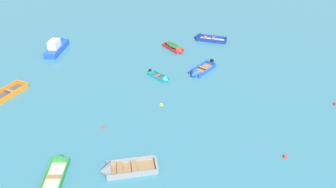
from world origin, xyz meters
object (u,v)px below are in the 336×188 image
motor_launch_blue_near_right (58,46)px  mooring_buoy_central (161,105)px  mooring_buoy_midfield (104,128)px  mooring_buoy_far_field (336,105)px  rowboat_blue_cluster_inner (198,72)px  rowboat_grey_far_left (117,170)px  rowboat_deep_blue_far_right (203,38)px  rowboat_turquoise_midfield_left (162,78)px  mooring_buoy_near_foreground (285,157)px  rowboat_green_distant_center (59,165)px  rowboat_red_back_row_left (175,48)px

motor_launch_blue_near_right → mooring_buoy_central: bearing=-28.8°
mooring_buoy_midfield → motor_launch_blue_near_right: bearing=132.1°
mooring_buoy_far_field → mooring_buoy_central: 16.91m
rowboat_blue_cluster_inner → rowboat_grey_far_left: (-3.43, -16.10, 0.01)m
rowboat_deep_blue_far_right → mooring_buoy_central: rowboat_deep_blue_far_right is taller
rowboat_turquoise_midfield_left → motor_launch_blue_near_right: size_ratio=0.52×
mooring_buoy_far_field → rowboat_deep_blue_far_right: bearing=139.9°
mooring_buoy_far_field → mooring_buoy_near_foreground: (-5.14, -8.65, 0.00)m
rowboat_turquoise_midfield_left → rowboat_blue_cluster_inner: bearing=31.9°
mooring_buoy_midfield → mooring_buoy_central: mooring_buoy_central is taller
rowboat_turquoise_midfield_left → mooring_buoy_central: (1.10, -4.73, -0.15)m
rowboat_grey_far_left → mooring_buoy_central: size_ratio=11.66×
rowboat_green_distant_center → rowboat_grey_far_left: bearing=7.2°
rowboat_blue_cluster_inner → mooring_buoy_central: rowboat_blue_cluster_inner is taller
motor_launch_blue_near_right → mooring_buoy_far_field: bearing=-8.3°
rowboat_blue_cluster_inner → rowboat_green_distant_center: bearing=-115.2°
rowboat_blue_cluster_inner → mooring_buoy_central: 7.36m
rowboat_red_back_row_left → rowboat_blue_cluster_inner: bearing=-54.8°
motor_launch_blue_near_right → mooring_buoy_near_foreground: motor_launch_blue_near_right is taller
mooring_buoy_midfield → mooring_buoy_near_foreground: bearing=-0.0°
rowboat_turquoise_midfield_left → rowboat_deep_blue_far_right: (2.65, 11.87, 0.06)m
motor_launch_blue_near_right → mooring_buoy_far_field: size_ratio=11.41×
rowboat_turquoise_midfield_left → rowboat_deep_blue_far_right: size_ratio=0.63×
mooring_buoy_far_field → rowboat_blue_cluster_inner: bearing=168.5°
rowboat_deep_blue_far_right → mooring_buoy_midfield: 21.85m
rowboat_grey_far_left → mooring_buoy_far_field: size_ratio=9.35×
motor_launch_blue_near_right → rowboat_green_distant_center: bearing=-60.1°
rowboat_turquoise_midfield_left → rowboat_deep_blue_far_right: 12.16m
mooring_buoy_far_field → rowboat_red_back_row_left: bearing=155.1°
rowboat_red_back_row_left → mooring_buoy_midfield: size_ratio=12.04×
mooring_buoy_far_field → mooring_buoy_near_foreground: 10.06m
mooring_buoy_central → mooring_buoy_midfield: bearing=-131.0°
rowboat_turquoise_midfield_left → rowboat_grey_far_left: bearing=-89.5°
rowboat_deep_blue_far_right → mooring_buoy_near_foreground: size_ratio=11.54×
rowboat_blue_cluster_inner → motor_launch_blue_near_right: size_ratio=0.75×
rowboat_deep_blue_far_right → mooring_buoy_near_foreground: (9.71, -21.15, -0.21)m
rowboat_blue_cluster_inner → rowboat_deep_blue_far_right: size_ratio=0.90×
rowboat_deep_blue_far_right → rowboat_red_back_row_left: 5.16m
rowboat_blue_cluster_inner → motor_launch_blue_near_right: (-18.47, 1.86, 0.34)m
rowboat_turquoise_midfield_left → rowboat_deep_blue_far_right: bearing=77.4°
mooring_buoy_midfield → mooring_buoy_near_foreground: (15.22, -0.01, 0.00)m
rowboat_green_distant_center → mooring_buoy_near_foreground: (16.65, 5.16, -0.18)m
rowboat_green_distant_center → mooring_buoy_far_field: size_ratio=8.65×
rowboat_turquoise_midfield_left → mooring_buoy_midfield: bearing=-107.1°
rowboat_deep_blue_far_right → mooring_buoy_near_foreground: rowboat_deep_blue_far_right is taller
rowboat_turquoise_midfield_left → mooring_buoy_central: size_ratio=7.46×
rowboat_green_distant_center → rowboat_red_back_row_left: size_ratio=1.21×
rowboat_grey_far_left → mooring_buoy_central: 9.22m
rowboat_green_distant_center → mooring_buoy_midfield: 5.38m
motor_launch_blue_near_right → mooring_buoy_midfield: motor_launch_blue_near_right is taller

